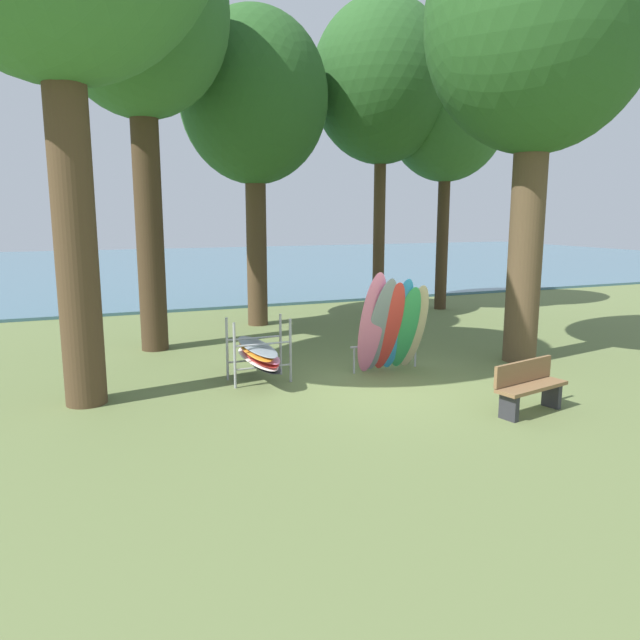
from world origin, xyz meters
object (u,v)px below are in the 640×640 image
at_px(board_storage_rack, 258,354).
at_px(park_bench, 529,386).
at_px(tree_far_right_back, 254,100).
at_px(tree_foreground_right, 539,24).
at_px(leaning_board_pile, 392,327).
at_px(tree_deep_back, 382,83).
at_px(tree_mid_behind, 447,112).
at_px(tree_far_left_back, 139,18).

height_order(board_storage_rack, park_bench, board_storage_rack).
bearing_deg(tree_far_right_back, tree_foreground_right, -57.06).
bearing_deg(leaning_board_pile, board_storage_rack, 169.61).
bearing_deg(tree_deep_back, tree_foreground_right, -91.06).
bearing_deg(tree_mid_behind, board_storage_rack, -142.96).
bearing_deg(park_bench, tree_far_right_back, 101.47).
relative_size(tree_mid_behind, tree_far_left_back, 0.89).
xyz_separation_m(leaning_board_pile, board_storage_rack, (-2.68, 0.49, -0.43)).
relative_size(tree_foreground_right, tree_far_right_back, 1.11).
height_order(tree_mid_behind, tree_deep_back, tree_deep_back).
distance_m(tree_far_left_back, park_bench, 11.20).
bearing_deg(leaning_board_pile, tree_mid_behind, 50.19).
bearing_deg(tree_mid_behind, tree_far_left_back, -164.81).
distance_m(tree_far_left_back, tree_far_right_back, 4.06).
bearing_deg(board_storage_rack, tree_foreground_right, -5.90).
height_order(leaning_board_pile, park_bench, leaning_board_pile).
xyz_separation_m(tree_far_left_back, tree_far_right_back, (3.22, 2.20, -1.14)).
bearing_deg(tree_far_left_back, tree_deep_back, 20.38).
distance_m(leaning_board_pile, park_bench, 3.16).
height_order(tree_deep_back, board_storage_rack, tree_deep_back).
relative_size(tree_foreground_right, park_bench, 6.72).
bearing_deg(tree_far_left_back, tree_far_right_back, 34.33).
height_order(tree_mid_behind, tree_far_left_back, tree_far_left_back).
relative_size(board_storage_rack, park_bench, 1.46).
bearing_deg(tree_far_left_back, tree_mid_behind, 15.19).
xyz_separation_m(tree_far_right_back, park_bench, (1.88, -9.28, -5.88)).
height_order(tree_mid_behind, park_bench, tree_mid_behind).
bearing_deg(tree_foreground_right, board_storage_rack, 174.10).
xyz_separation_m(tree_foreground_right, tree_far_left_back, (-7.38, 4.22, 0.46)).
bearing_deg(tree_foreground_right, leaning_board_pile, 177.97).
bearing_deg(tree_far_right_back, tree_deep_back, 7.85).
relative_size(tree_deep_back, board_storage_rack, 4.59).
relative_size(tree_foreground_right, tree_deep_back, 1.00).
distance_m(tree_deep_back, leaning_board_pile, 9.88).
xyz_separation_m(tree_foreground_right, board_storage_rack, (-5.85, 0.60, -6.45)).
distance_m(tree_foreground_right, park_bench, 7.51).
bearing_deg(tree_deep_back, leaning_board_pile, -115.56).
bearing_deg(park_bench, board_storage_rack, 135.85).
relative_size(tree_foreground_right, tree_far_left_back, 0.99).
distance_m(tree_mid_behind, tree_far_left_back, 10.26).
relative_size(tree_foreground_right, leaning_board_pile, 4.56).
height_order(tree_far_right_back, tree_deep_back, tree_deep_back).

